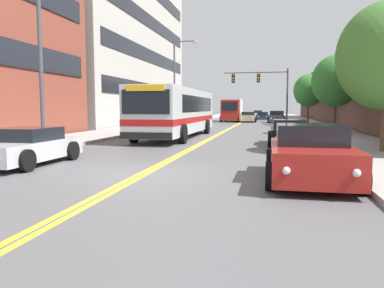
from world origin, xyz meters
TOP-DOWN VIEW (x-y plane):
  - ground_plane at (0.00, 37.00)m, footprint 240.00×240.00m
  - sidewalk_left at (-7.49, 37.00)m, footprint 3.98×106.00m
  - sidewalk_right at (7.49, 37.00)m, footprint 3.98×106.00m
  - centre_line at (0.00, 37.00)m, footprint 0.34×106.00m
  - office_tower_left at (-15.71, 31.37)m, footprint 12.08×29.12m
  - storefront_row_right at (13.70, 37.00)m, footprint 9.10×68.00m
  - city_bus at (-2.21, 12.74)m, footprint 2.93×12.19m
  - car_silver_parked_left_near at (-4.30, 0.71)m, footprint 2.10×4.23m
  - car_charcoal_parked_left_mid at (-4.37, 27.44)m, footprint 2.09×4.64m
  - car_red_parked_right_foreground at (4.41, -0.33)m, footprint 2.13×4.18m
  - car_dark_grey_parked_right_mid at (4.26, 36.18)m, footprint 2.12×4.22m
  - car_black_parked_right_far at (4.36, 8.91)m, footprint 2.01×4.38m
  - car_navy_moving_lead at (2.40, 48.01)m, footprint 2.06×4.20m
  - car_beige_moving_second at (0.75, 38.24)m, footprint 2.08×4.87m
  - car_white_moving_third at (1.38, 58.81)m, footprint 1.99×4.42m
  - box_truck at (-1.40, 39.43)m, footprint 2.56×6.66m
  - traffic_signal_mast at (2.80, 30.72)m, footprint 6.76×0.38m
  - street_lamp_left_near at (-4.89, 3.22)m, footprint 2.69×0.28m
  - street_lamp_left_far at (-4.99, 24.07)m, footprint 2.32×0.28m
  - street_tree_right_mid at (7.72, 16.74)m, footprint 3.15×3.15m
  - street_tree_right_far at (7.24, 29.88)m, footprint 2.98×2.98m
  - fire_hydrant at (5.95, 11.35)m, footprint 0.31×0.23m

SIDE VIEW (x-z plane):
  - ground_plane at x=0.00m, z-range 0.00..0.00m
  - centre_line at x=0.00m, z-range 0.00..0.01m
  - sidewalk_left at x=-7.49m, z-range 0.00..0.14m
  - sidewalk_right at x=7.49m, z-range 0.00..0.14m
  - fire_hydrant at x=5.95m, z-range 0.14..0.94m
  - car_navy_moving_lead at x=2.40m, z-range -0.03..1.14m
  - car_silver_parked_left_near at x=-4.30m, z-range -0.03..1.16m
  - car_charcoal_parked_left_mid at x=-4.37m, z-range -0.03..1.19m
  - car_black_parked_right_far at x=4.36m, z-range -0.03..1.21m
  - car_white_moving_third at x=1.38m, z-range -0.05..1.28m
  - car_beige_moving_second at x=0.75m, z-range -0.03..1.27m
  - car_red_parked_right_foreground at x=4.41m, z-range -0.05..1.36m
  - car_dark_grey_parked_right_mid at x=4.26m, z-range -0.05..1.40m
  - box_truck at x=-1.40m, z-range 0.08..3.05m
  - city_bus at x=-2.21m, z-range 0.20..3.12m
  - street_tree_right_far at x=7.24m, z-range 1.03..6.09m
  - street_tree_right_mid at x=7.72m, z-range 1.00..6.20m
  - storefront_row_right at x=13.70m, z-range 0.00..7.21m
  - traffic_signal_mast at x=2.80m, z-range 1.29..7.18m
  - street_lamp_left_near at x=-4.89m, z-range 0.78..8.13m
  - street_lamp_left_far at x=-4.99m, z-range 0.76..8.78m
  - office_tower_left at x=-15.71m, z-range 0.00..26.33m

